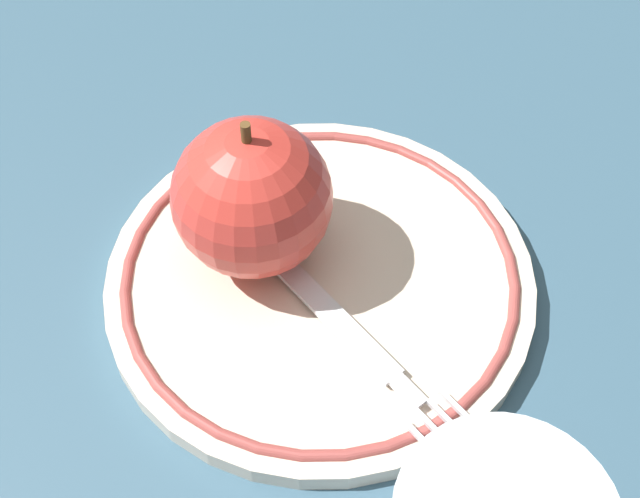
{
  "coord_description": "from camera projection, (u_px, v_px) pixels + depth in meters",
  "views": [
    {
      "loc": [
        0.27,
        -0.02,
        0.39
      ],
      "look_at": [
        -0.0,
        0.01,
        0.04
      ],
      "focal_mm": 50.0,
      "sensor_mm": 36.0,
      "label": 1
    }
  ],
  "objects": [
    {
      "name": "ground_plane",
      "position": [
        294.0,
        291.0,
        0.48
      ],
      "size": [
        2.0,
        2.0,
        0.0
      ],
      "primitive_type": "plane",
      "color": "#36566A"
    },
    {
      "name": "fork",
      "position": [
        375.0,
        358.0,
        0.43
      ],
      "size": [
        0.17,
        0.12,
        0.0
      ],
      "rotation": [
        0.0,
        0.0,
        0.58
      ],
      "color": "silver",
      "rests_on": "plate"
    },
    {
      "name": "plate",
      "position": [
        320.0,
        280.0,
        0.47
      ],
      "size": [
        0.23,
        0.23,
        0.02
      ],
      "color": "beige",
      "rests_on": "ground_plane"
    },
    {
      "name": "apple_red_whole",
      "position": [
        252.0,
        198.0,
        0.45
      ],
      "size": [
        0.08,
        0.08,
        0.09
      ],
      "color": "red",
      "rests_on": "plate"
    }
  ]
}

